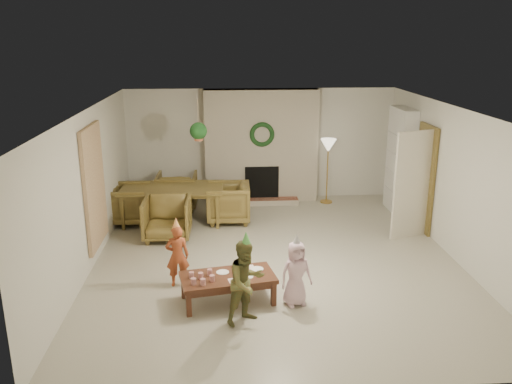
{
  "coord_description": "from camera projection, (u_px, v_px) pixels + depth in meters",
  "views": [
    {
      "loc": [
        -0.84,
        -8.21,
        3.63
      ],
      "look_at": [
        -0.3,
        0.4,
        1.05
      ],
      "focal_mm": 36.99,
      "sensor_mm": 36.0,
      "label": 1
    }
  ],
  "objects": [
    {
      "name": "cup_a",
      "position": [
        194.0,
        281.0,
        7.09
      ],
      "size": [
        0.08,
        0.08,
        0.09
      ],
      "primitive_type": "cylinder",
      "rotation": [
        0.0,
        0.0,
        0.19
      ],
      "color": "silver",
      "rests_on": "coffee_table_top"
    },
    {
      "name": "wall_right",
      "position": [
        455.0,
        184.0,
        8.76
      ],
      "size": [
        0.0,
        7.0,
        7.0
      ],
      "primitive_type": "plane",
      "rotation": [
        1.57,
        0.0,
        -1.57
      ],
      "color": "silver",
      "rests_on": "floor"
    },
    {
      "name": "bookshelf_shelf_b",
      "position": [
        398.0,
        173.0,
        11.06
      ],
      "size": [
        0.3,
        0.92,
        0.03
      ],
      "primitive_type": "cube",
      "color": "white",
      "rests_on": "bookshelf_carcass"
    },
    {
      "name": "dining_chair_left",
      "position": [
        128.0,
        204.0,
        10.5
      ],
      "size": [
        0.88,
        0.86,
        0.79
      ],
      "primitive_type": "imported",
      "rotation": [
        0.0,
        0.0,
        1.55
      ],
      "color": "brown",
      "rests_on": "floor"
    },
    {
      "name": "child_plaid",
      "position": [
        246.0,
        282.0,
        6.79
      ],
      "size": [
        0.7,
        0.67,
        1.13
      ],
      "primitive_type": "imported",
      "rotation": [
        0.0,
        0.0,
        0.6
      ],
      "color": "brown",
      "rests_on": "floor"
    },
    {
      "name": "food_scoop",
      "position": [
        247.0,
        274.0,
        7.32
      ],
      "size": [
        0.08,
        0.08,
        0.07
      ],
      "primitive_type": "sphere",
      "rotation": [
        0.0,
        0.0,
        0.19
      ],
      "color": "tan",
      "rests_on": "plate_b"
    },
    {
      "name": "coffee_table_top",
      "position": [
        228.0,
        278.0,
        7.37
      ],
      "size": [
        1.4,
        0.89,
        0.06
      ],
      "primitive_type": "cube",
      "rotation": [
        0.0,
        0.0,
        0.19
      ],
      "color": "#4F2A1A",
      "rests_on": "floor"
    },
    {
      "name": "wall_front",
      "position": [
        311.0,
        284.0,
        5.23
      ],
      "size": [
        7.0,
        0.0,
        7.0
      ],
      "primitive_type": "plane",
      "rotation": [
        -1.57,
        0.0,
        0.0
      ],
      "color": "silver",
      "rests_on": "floor"
    },
    {
      "name": "party_hat_plaid",
      "position": [
        246.0,
        238.0,
        6.62
      ],
      "size": [
        0.16,
        0.16,
        0.19
      ],
      "primitive_type": "cone",
      "rotation": [
        0.0,
        0.0,
        0.25
      ],
      "color": "#59B94F",
      "rests_on": "child_plaid"
    },
    {
      "name": "dining_chair_right",
      "position": [
        228.0,
        203.0,
        10.58
      ],
      "size": [
        0.88,
        0.86,
        0.79
      ],
      "primitive_type": "imported",
      "rotation": [
        0.0,
        0.0,
        -1.59
      ],
      "color": "brown",
      "rests_on": "floor"
    },
    {
      "name": "cup_e",
      "position": [
        212.0,
        278.0,
        7.18
      ],
      "size": [
        0.08,
        0.08,
        0.09
      ],
      "primitive_type": "cylinder",
      "rotation": [
        0.0,
        0.0,
        0.19
      ],
      "color": "silver",
      "rests_on": "coffee_table_top"
    },
    {
      "name": "ceiling",
      "position": [
        277.0,
        110.0,
        8.22
      ],
      "size": [
        7.0,
        7.0,
        0.0
      ],
      "primitive_type": "plane",
      "rotation": [
        3.14,
        0.0,
        0.0
      ],
      "color": "white",
      "rests_on": "wall_back"
    },
    {
      "name": "bookshelf_shelf_a",
      "position": [
        397.0,
        191.0,
        11.18
      ],
      "size": [
        0.3,
        0.92,
        0.03
      ],
      "primitive_type": "cube",
      "color": "white",
      "rests_on": "bookshelf_carcass"
    },
    {
      "name": "floor_lamp_base",
      "position": [
        326.0,
        202.0,
        11.89
      ],
      "size": [
        0.27,
        0.27,
        0.03
      ],
      "primitive_type": "cylinder",
      "color": "gold",
      "rests_on": "floor"
    },
    {
      "name": "books_row_upper",
      "position": [
        401.0,
        149.0,
        10.82
      ],
      "size": [
        0.2,
        0.36,
        0.22
      ],
      "primitive_type": "cube",
      "color": "#A67223",
      "rests_on": "bookshelf_shelf_c"
    },
    {
      "name": "cup_b",
      "position": [
        191.0,
        275.0,
        7.27
      ],
      "size": [
        0.08,
        0.08,
        0.09
      ],
      "primitive_type": "cylinder",
      "rotation": [
        0.0,
        0.0,
        0.19
      ],
      "color": "silver",
      "rests_on": "coffee_table_top"
    },
    {
      "name": "fireplace_firebox",
      "position": [
        262.0,
        183.0,
        11.79
      ],
      "size": [
        0.75,
        0.12,
        0.75
      ],
      "primitive_type": "cube",
      "color": "black",
      "rests_on": "floor"
    },
    {
      "name": "plate_c",
      "position": [
        257.0,
        269.0,
        7.56
      ],
      "size": [
        0.21,
        0.21,
        0.01
      ],
      "primitive_type": "cylinder",
      "rotation": [
        0.0,
        0.0,
        0.19
      ],
      "color": "white",
      "rests_on": "coffee_table_top"
    },
    {
      "name": "party_hat_pink",
      "position": [
        297.0,
        240.0,
        7.13
      ],
      "size": [
        0.13,
        0.13,
        0.17
      ],
      "primitive_type": "cone",
      "rotation": [
        0.0,
        0.0,
        0.1
      ],
      "color": "#B4B3BA",
      "rests_on": "child_pink"
    },
    {
      "name": "coffee_leg_bl",
      "position": [
        184.0,
        287.0,
        7.53
      ],
      "size": [
        0.08,
        0.08,
        0.34
      ],
      "primitive_type": "cube",
      "rotation": [
        0.0,
        0.0,
        0.19
      ],
      "color": "#4F2A1A",
      "rests_on": "floor"
    },
    {
      "name": "child_red",
      "position": [
        177.0,
        256.0,
        7.82
      ],
      "size": [
        0.37,
        0.26,
        0.96
      ],
      "primitive_type": "imported",
      "rotation": [
        0.0,
        0.0,
        3.24
      ],
      "color": "#9E4221",
      "rests_on": "floor"
    },
    {
      "name": "books_row_lower",
      "position": [
        399.0,
        186.0,
        10.99
      ],
      "size": [
        0.2,
        0.4,
        0.24
      ],
      "primitive_type": "cube",
      "color": "#B64921",
      "rests_on": "bookshelf_shelf_a"
    },
    {
      "name": "bookshelf_shelf_d",
      "position": [
        401.0,
        135.0,
        10.83
      ],
      "size": [
        0.3,
        0.92,
        0.03
      ],
      "primitive_type": "cube",
      "color": "white",
      "rests_on": "bookshelf_carcass"
    },
    {
      "name": "cup_d",
      "position": [
        201.0,
        276.0,
        7.25
      ],
      "size": [
        0.08,
        0.08,
        0.09
      ],
      "primitive_type": "cylinder",
      "rotation": [
        0.0,
        0.0,
        0.19
      ],
      "color": "silver",
      "rests_on": "coffee_table_top"
    },
    {
      "name": "fireplace_mass",
      "position": [
        261.0,
        146.0,
        11.74
      ],
      "size": [
        2.5,
        0.4,
        2.5
      ],
      "primitive_type": "cube",
      "color": "#522C15",
      "rests_on": "floor"
    },
    {
      "name": "plate_b",
      "position": [
        247.0,
        276.0,
        7.33
      ],
      "size": [
        0.21,
        0.21,
        0.01
      ],
      "primitive_type": "cylinder",
      "rotation": [
        0.0,
        0.0,
        0.19
      ],
      "color": "white",
      "rests_on": "coffee_table_top"
    },
    {
      "name": "dining_chair_far",
      "position": [
        177.0,
        191.0,
        11.38
      ],
      "size": [
        0.86,
        0.88,
        0.79
      ],
      "primitive_type": "imported",
      "rotation": [
        0.0,
        0.0,
        3.12
      ],
      "color": "brown",
      "rests_on": "floor"
    },
    {
      "name": "bookshelf_shelf_c",
      "position": [
        400.0,
        154.0,
        10.95
      ],
      "size": [
        0.3,
        0.92,
        0.03
      ],
      "primitive_type": "cube",
      "color": "white",
      "rests_on": "bookshelf_carcass"
    },
    {
      "name": "fireplace_hearth",
      "position": [
        262.0,
        202.0,
        11.74
      ],
      "size": [
        1.6,
        0.3,
        0.12
      ],
      "primitive_type": "cube",
      "color": "maroon",
      "rests_on": "floor"
    },
    {
      "name": "child_pink",
      "position": [
        296.0,
        273.0,
        7.28
      ],
      "size": [
        0.52,
        0.41,
        0.93
      ],
      "primitive_type": "imported",
      "rotation": [
        0.0,
        0.0,
        0.28
      ],
      "color": "silver",
      "rests_on": "floor"
    },
    {
      "name": "party_hat_red",
      "position": [
        176.0,
        223.0,
        7.67
      ],
      "size": [
        0.16,
        0.16,
        0.18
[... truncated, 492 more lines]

